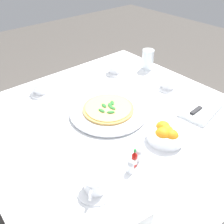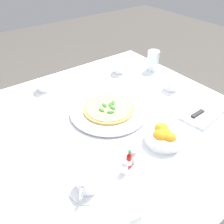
% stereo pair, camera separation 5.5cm
% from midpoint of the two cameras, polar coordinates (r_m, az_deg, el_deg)
% --- Properties ---
extents(ground_plane, '(8.00, 8.00, 0.00)m').
position_cam_midpoint_polar(ground_plane, '(1.65, 1.69, -22.56)').
color(ground_plane, '#4C4742').
extents(dining_table, '(1.13, 1.13, 0.75)m').
position_cam_midpoint_polar(dining_table, '(1.16, 2.24, -6.70)').
color(dining_table, white).
rests_on(dining_table, ground_plane).
extents(pizza_plate, '(0.36, 0.36, 0.02)m').
position_cam_midpoint_polar(pizza_plate, '(1.10, 0.53, 0.27)').
color(pizza_plate, white).
rests_on(pizza_plate, dining_table).
extents(pizza, '(0.24, 0.24, 0.02)m').
position_cam_midpoint_polar(pizza, '(1.09, 0.54, 0.85)').
color(pizza, tan).
rests_on(pizza, pizza_plate).
extents(coffee_cup_left_edge, '(0.13, 0.13, 0.06)m').
position_cam_midpoint_polar(coffee_cup_left_edge, '(0.80, -3.79, -16.54)').
color(coffee_cup_left_edge, white).
rests_on(coffee_cup_left_edge, dining_table).
extents(coffee_cup_near_right, '(0.13, 0.13, 0.06)m').
position_cam_midpoint_polar(coffee_cup_near_right, '(1.31, 15.25, 6.10)').
color(coffee_cup_near_right, white).
rests_on(coffee_cup_near_right, dining_table).
extents(coffee_cup_near_left, '(0.13, 0.13, 0.07)m').
position_cam_midpoint_polar(coffee_cup_near_left, '(1.44, 3.02, 10.47)').
color(coffee_cup_near_left, white).
rests_on(coffee_cup_near_left, dining_table).
extents(coffee_cup_right_edge, '(0.13, 0.13, 0.06)m').
position_cam_midpoint_polar(coffee_cup_right_edge, '(1.30, -14.76, 6.00)').
color(coffee_cup_right_edge, white).
rests_on(coffee_cup_right_edge, dining_table).
extents(water_glass_back_corner, '(0.07, 0.07, 0.12)m').
position_cam_midpoint_polar(water_glass_back_corner, '(1.49, 10.84, 11.77)').
color(water_glass_back_corner, white).
rests_on(water_glass_back_corner, dining_table).
extents(napkin_folded, '(0.24, 0.16, 0.02)m').
position_cam_midpoint_polar(napkin_folded, '(1.18, 22.21, -0.08)').
color(napkin_folded, silver).
rests_on(napkin_folded, dining_table).
extents(dinner_knife, '(0.20, 0.03, 0.01)m').
position_cam_midpoint_polar(dinner_knife, '(1.17, 22.43, 0.52)').
color(dinner_knife, silver).
rests_on(dinner_knife, napkin_folded).
extents(citrus_bowl, '(0.15, 0.15, 0.07)m').
position_cam_midpoint_polar(citrus_bowl, '(0.97, 13.83, -5.66)').
color(citrus_bowl, white).
rests_on(citrus_bowl, dining_table).
extents(hot_sauce_bottle, '(0.02, 0.02, 0.08)m').
position_cam_midpoint_polar(hot_sauce_bottle, '(0.85, 5.96, -11.41)').
color(hot_sauce_bottle, '#B7140F').
rests_on(hot_sauce_bottle, dining_table).
extents(salt_shaker, '(0.03, 0.03, 0.06)m').
position_cam_midpoint_polar(salt_shaker, '(0.88, 6.88, -10.58)').
color(salt_shaker, white).
rests_on(salt_shaker, dining_table).
extents(pepper_shaker, '(0.03, 0.03, 0.06)m').
position_cam_midpoint_polar(pepper_shaker, '(0.84, 4.92, -13.10)').
color(pepper_shaker, white).
rests_on(pepper_shaker, dining_table).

